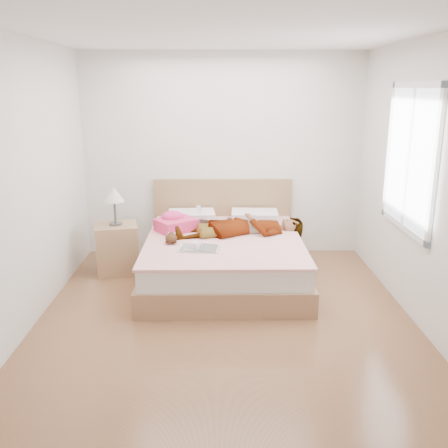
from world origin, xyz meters
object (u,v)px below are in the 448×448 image
Objects in this scene: plush_toy at (171,238)px; coffee_mug at (196,246)px; woman at (241,223)px; bed at (224,255)px; magazine at (199,248)px; nightstand at (117,245)px; phone at (199,208)px; towel at (175,223)px.

coffee_mug is at bearing -42.56° from plush_toy.
woman is 0.42m from bed.
bed is at bearing 61.34° from magazine.
plush_toy is at bearing -34.28° from nightstand.
bed is at bearing 61.47° from coffee_mug.
bed is at bearing -8.71° from nightstand.
coffee_mug reaches higher than magazine.
towel reaches higher than phone.
towel is at bearing 109.86° from coffee_mug.
phone reaches higher than woman.
nightstand reaches higher than plush_toy.
woman is 0.84m from coffee_mug.
plush_toy is (-0.31, 0.21, 0.05)m from magazine.
woman reaches higher than coffee_mug.
nightstand is at bearing 145.75° from magazine.
plush_toy is at bearing -119.51° from phone.
towel reaches higher than coffee_mug.
bed reaches higher than coffee_mug.
towel is at bearing -108.13° from woman.
woman is 13.38× the size of coffee_mug.
plush_toy is 0.19× the size of nightstand.
coffee_mug is (-0.29, -0.54, 0.28)m from bed.
phone is 1.09m from nightstand.
nightstand is (-0.98, 0.73, -0.21)m from coffee_mug.
phone is at bearing 19.29° from nightstand.
plush_toy is (-0.58, -0.28, 0.29)m from bed.
phone is 1.04m from magazine.
woman is 2.82× the size of towel.
coffee_mug is at bearing -36.88° from nightstand.
woman is 15.19× the size of phone.
woman reaches higher than magazine.
woman is at bearing 34.24° from bed.
phone is at bearing 90.46° from coffee_mug.
plush_toy is (-0.00, -0.51, -0.03)m from towel.
bed is 4.58× the size of magazine.
coffee_mug is at bearing -117.26° from magazine.
bed is 17.72× the size of coffee_mug.
towel is (-0.27, -0.30, -0.10)m from phone.
magazine is at bearing -98.89° from phone.
phone is 0.75m from bed.
towel is at bearing 157.82° from bed.
coffee_mug is 1.24m from nightstand.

